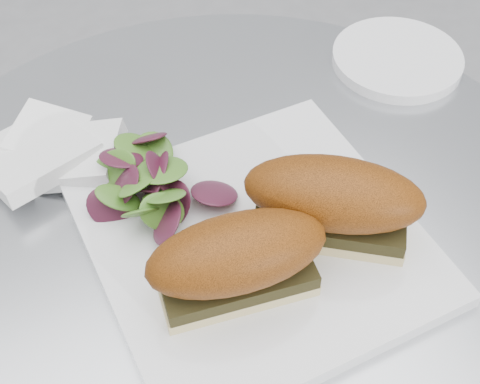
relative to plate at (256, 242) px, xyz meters
The scene contains 7 objects.
table 0.25m from the plate, 111.29° to the left, with size 0.70×0.70×0.73m.
plate is the anchor object (origin of this frame).
sandwich_left 0.08m from the plate, 133.33° to the right, with size 0.15×0.09×0.08m.
sandwich_right 0.08m from the plate, 21.18° to the right, with size 0.16×0.15×0.08m.
salad 0.10m from the plate, 122.59° to the left, with size 0.12×0.12×0.05m, color #4B7C28, non-canonical shape.
napkin 0.22m from the plate, 126.42° to the left, with size 0.14×0.14×0.02m, color white, non-canonical shape.
saucer 0.32m from the plate, 31.43° to the left, with size 0.15×0.15×0.01m, color white.
Camera 1 is at (-0.16, -0.34, 1.21)m, focal length 50.00 mm.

